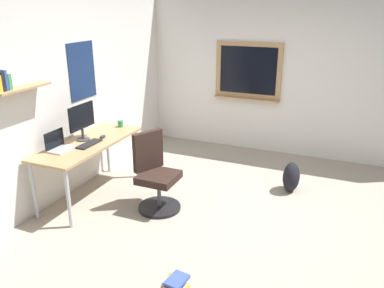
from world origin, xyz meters
The scene contains 12 objects.
ground_plane centered at (0.00, 0.00, 0.00)m, with size 5.20×5.20×0.00m, color #9E9384.
wall_back centered at (0.00, 2.45, 1.30)m, with size 5.00×0.30×2.60m.
wall_right centered at (2.45, 0.03, 1.30)m, with size 0.22×5.00×2.60m.
desk centered at (-0.13, 2.06, 0.68)m, with size 1.59×0.62×0.75m.
office_chair centered at (-0.08, 1.15, 0.41)m, with size 0.54×0.56×0.95m.
laptop centered at (-0.49, 2.21, 0.80)m, with size 0.31×0.21×0.23m.
monitor_primary centered at (-0.09, 2.16, 1.02)m, with size 0.46×0.17×0.46m.
keyboard centered at (-0.21, 1.99, 0.76)m, with size 0.37×0.13×0.02m, color black.
computer_mouse centered at (0.07, 1.99, 0.76)m, with size 0.10×0.06×0.03m, color #262628.
coffee_mug centered at (0.56, 2.04, 0.79)m, with size 0.08×0.08×0.09m, color #338C4C.
backpack centered at (1.02, -0.31, 0.20)m, with size 0.32×0.22×0.41m, color black.
book_stack_on_floor centered at (-1.36, 0.28, 0.07)m, with size 0.24×0.21×0.14m.
Camera 1 is at (-3.87, -0.95, 2.40)m, focal length 36.59 mm.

